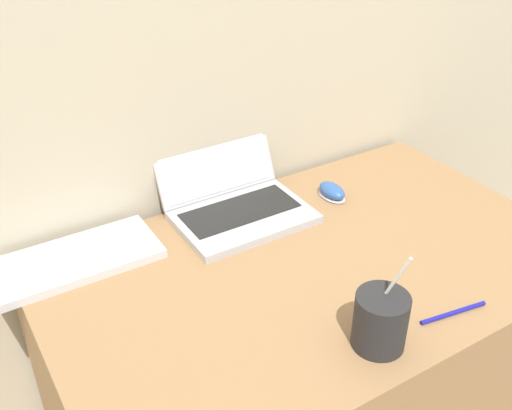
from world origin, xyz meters
name	(u,v)px	position (x,y,z in m)	size (l,w,h in m)	color
desk	(308,374)	(0.00, 0.36, 0.36)	(1.18, 0.72, 0.71)	#936D47
laptop	(233,195)	(-0.05, 0.64, 0.76)	(0.32, 0.30, 0.21)	#ADADB2
drink_cup	(380,320)	(-0.05, 0.09, 0.77)	(0.10, 0.10, 0.21)	#232326
computer_mouse	(332,191)	(0.20, 0.56, 0.73)	(0.05, 0.09, 0.04)	#B2B2B7
external_keyboard	(72,261)	(-0.46, 0.63, 0.72)	(0.38, 0.17, 0.02)	silver
pen	(453,313)	(0.13, 0.08, 0.71)	(0.15, 0.03, 0.01)	#191999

